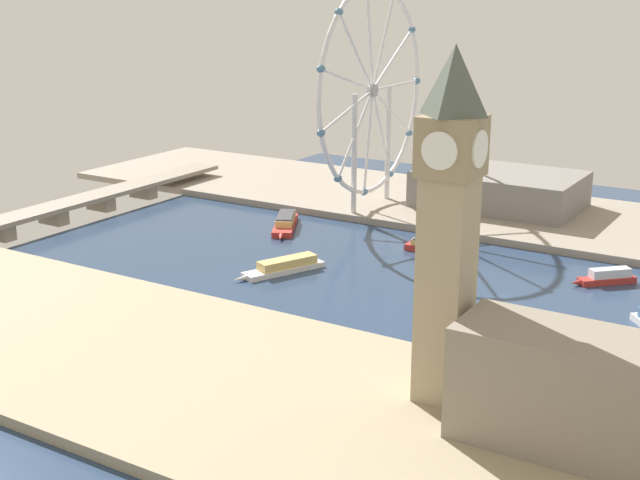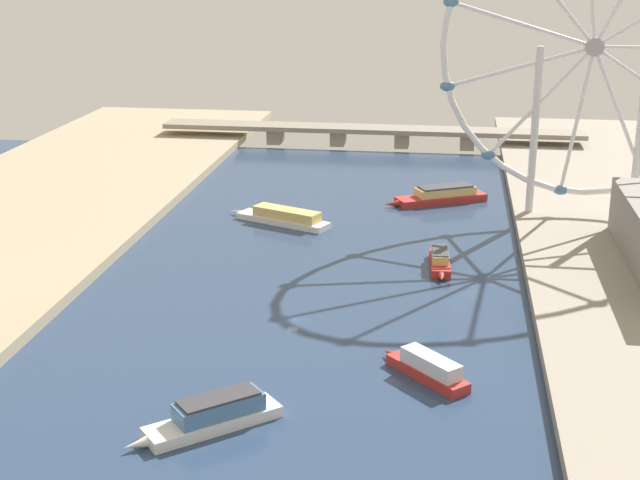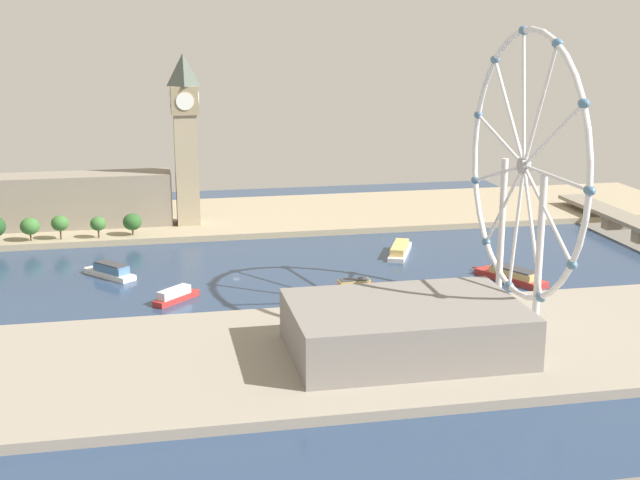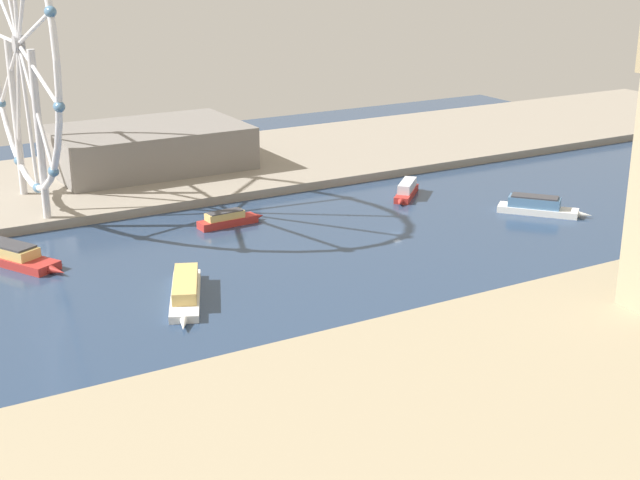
{
  "view_description": "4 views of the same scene",
  "coord_description": "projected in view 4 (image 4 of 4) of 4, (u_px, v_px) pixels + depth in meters",
  "views": [
    {
      "loc": [
        -264.23,
        -91.65,
        100.73
      ],
      "look_at": [
        -9.41,
        65.57,
        12.11
      ],
      "focal_mm": 48.76,
      "sensor_mm": 36.0,
      "label": 1
    },
    {
      "loc": [
        35.4,
        -197.89,
        85.37
      ],
      "look_at": [
        1.25,
        36.77,
        8.11
      ],
      "focal_mm": 51.35,
      "sensor_mm": 36.0,
      "label": 2
    },
    {
      "loc": [
        350.65,
        -34.75,
        103.52
      ],
      "look_at": [
        8.25,
        34.38,
        14.85
      ],
      "focal_mm": 48.64,
      "sensor_mm": 36.0,
      "label": 3
    },
    {
      "loc": [
        -218.45,
        153.95,
        88.06
      ],
      "look_at": [
        -8.97,
        32.9,
        6.13
      ],
      "focal_mm": 50.98,
      "sensor_mm": 36.0,
      "label": 4
    }
  ],
  "objects": [
    {
      "name": "tour_boat_2",
      "position": [
        10.0,
        255.0,
        254.89
      ],
      "size": [
        35.4,
        22.28,
        5.73
      ],
      "rotation": [
        0.0,
        0.0,
        3.63
      ],
      "color": "#B22D28",
      "rests_on": "ground_plane"
    },
    {
      "name": "riverbank_right",
      "position": [
        253.0,
        161.0,
        363.17
      ],
      "size": [
        90.0,
        520.0,
        3.0
      ],
      "primitive_type": "cube",
      "color": "gray",
      "rests_on": "ground_plane"
    },
    {
      "name": "tour_boat_1",
      "position": [
        538.0,
        206.0,
        299.65
      ],
      "size": [
        26.04,
        23.11,
        5.97
      ],
      "rotation": [
        0.0,
        0.0,
        3.85
      ],
      "color": "white",
      "rests_on": "ground_plane"
    },
    {
      "name": "tour_boat_4",
      "position": [
        228.0,
        219.0,
        287.74
      ],
      "size": [
        6.37,
        22.91,
        4.9
      ],
      "rotation": [
        0.0,
        0.0,
        4.77
      ],
      "color": "#B22D28",
      "rests_on": "ground_plane"
    },
    {
      "name": "ground_plane",
      "position": [
        398.0,
        234.0,
        280.35
      ],
      "size": [
        373.17,
        373.17,
        0.0
      ],
      "primitive_type": "plane",
      "color": "navy"
    },
    {
      "name": "riverside_hall",
      "position": [
        148.0,
        147.0,
        345.23
      ],
      "size": [
        47.09,
        71.22,
        15.81
      ],
      "primitive_type": "cube",
      "color": "gray",
      "rests_on": "riverbank_right"
    },
    {
      "name": "tour_boat_5",
      "position": [
        406.0,
        190.0,
        318.91
      ],
      "size": [
        19.26,
        19.67,
        5.34
      ],
      "rotation": [
        0.0,
        0.0,
        2.34
      ],
      "color": "#B22D28",
      "rests_on": "ground_plane"
    },
    {
      "name": "ferris_wheel",
      "position": [
        19.0,
        47.0,
        282.69
      ],
      "size": [
        94.2,
        3.2,
        98.91
      ],
      "color": "silver",
      "rests_on": "riverbank_right"
    },
    {
      "name": "tour_boat_0",
      "position": [
        185.0,
        290.0,
        230.07
      ],
      "size": [
        35.9,
        19.26,
        5.01
      ],
      "rotation": [
        0.0,
        0.0,
        2.73
      ],
      "color": "white",
      "rests_on": "ground_plane"
    }
  ]
}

